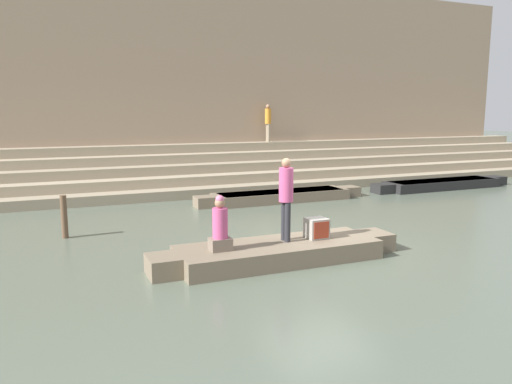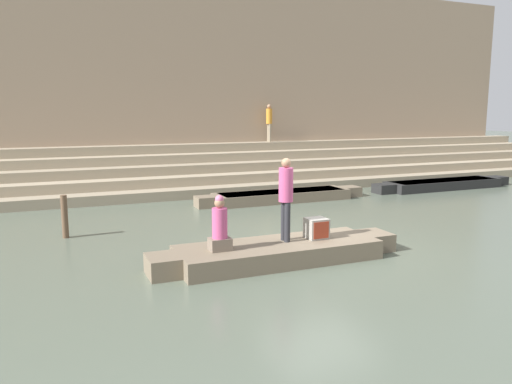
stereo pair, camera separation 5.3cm
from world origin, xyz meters
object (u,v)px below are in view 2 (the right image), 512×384
Objects in this scene: person_rowing at (220,227)px; moored_boat_distant at (443,184)px; person_standing at (286,193)px; person_on_steps at (269,120)px; rowboat_main at (278,251)px; tv_set at (316,228)px; moored_boat_shore at (282,196)px; mooring_post at (65,217)px.

moored_boat_distant is (11.70, 6.38, -0.66)m from person_rowing.
person_standing is 1.05× the size of person_on_steps.
tv_set reaches higher than rowboat_main.
person_on_steps is at bearing 73.13° from moored_boat_shore.
person_rowing is 0.17× the size of moored_boat_distant.
rowboat_main is at bearing -43.56° from mooring_post.
mooring_post is at bearing 138.29° from rowboat_main.
person_standing is 5.72m from mooring_post.
person_standing is 4.01× the size of tv_set.
person_on_steps is at bearing 65.16° from tv_set.
person_rowing is (-1.51, -0.14, -0.57)m from person_standing.
person_rowing is at bearing 177.04° from tv_set.
person_on_steps reaches higher than rowboat_main.
person_on_steps is at bearing 62.55° from person_standing.
mooring_post reaches higher than moored_boat_shore.
rowboat_main is at bearing -114.01° from moored_boat_shore.
person_on_steps reaches higher than person_rowing.
person_standing is 1.09m from tv_set.
person_standing is 0.28× the size of moored_boat_shore.
person_rowing is 1.03× the size of mooring_post.
person_on_steps is at bearing 68.42° from rowboat_main.
person_standing reaches higher than tv_set.
mooring_post is 0.64× the size of person_on_steps.
rowboat_main is at bearing 177.72° from tv_set.
person_on_steps reaches higher than mooring_post.
moored_boat_distant is (10.19, 6.23, -1.23)m from person_standing.
rowboat_main is at bearing -160.49° from person_standing.
person_on_steps reaches higher than moored_boat_shore.
tv_set is 0.07× the size of moored_boat_distant.
person_standing is at bearing 16.95° from person_rowing.
person_on_steps is (1.79, 5.08, 2.53)m from moored_boat_shore.
moored_boat_shore is (2.21, 6.26, -0.42)m from tv_set.
person_on_steps is (4.93, 11.38, 2.51)m from rowboat_main.
tv_set is at bearing 14.08° from person_rowing.
person_on_steps is (3.99, 11.33, 2.11)m from tv_set.
rowboat_main is 0.83× the size of moored_boat_distant.
tv_set is (2.24, 0.10, -0.24)m from person_rowing.
rowboat_main is 0.88× the size of moored_boat_shore.
person_on_steps is (4.72, 11.29, 1.30)m from person_standing.
moored_boat_distant is at bearing 33.17° from rowboat_main.
person_standing is 1.59× the size of person_rowing.
person_rowing is at bearing -153.86° from moored_boat_distant.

